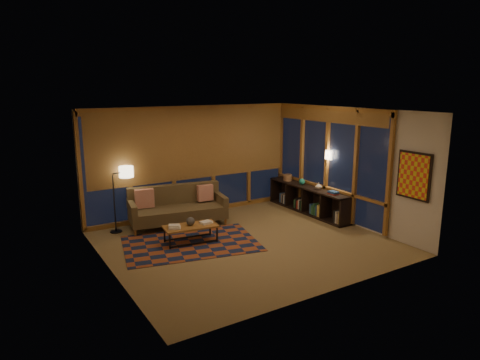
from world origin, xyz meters
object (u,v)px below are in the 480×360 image
sofa (178,207)px  bookshelf (308,199)px  floor_lamp (114,200)px  coffee_table (191,234)px

sofa → bookshelf: (3.23, -0.77, -0.11)m
floor_lamp → bookshelf: floor_lamp is taller
coffee_table → floor_lamp: bearing=135.3°
floor_lamp → bookshelf: 4.73m
coffee_table → floor_lamp: floor_lamp is taller
floor_lamp → bookshelf: size_ratio=0.53×
sofa → coffee_table: bearing=-91.1°
sofa → coffee_table: (-0.22, -1.15, -0.26)m
sofa → bookshelf: 3.32m
coffee_table → floor_lamp: (-1.14, 1.46, 0.54)m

